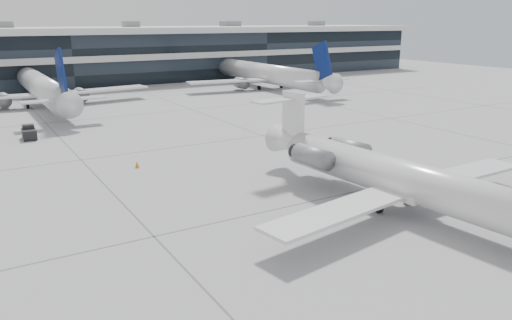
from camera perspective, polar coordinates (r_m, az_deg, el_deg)
ground at (r=35.38m, az=3.90°, el=-5.29°), size 220.00×220.00×0.00m
terminal at (r=110.97m, az=-21.30°, el=10.71°), size 170.00×22.00×10.00m
bg_jet_center at (r=83.76m, az=-23.07°, el=5.77°), size 32.00×40.00×9.60m
bg_jet_right at (r=97.42m, az=1.01°, el=8.25°), size 32.00×40.00×9.60m
regional_jet at (r=34.80m, az=17.07°, el=-2.22°), size 23.97×29.94×6.91m
traffic_cone at (r=45.49m, az=-13.45°, el=-0.51°), size 0.42×0.42×0.61m
far_tug at (r=60.35m, az=-24.51°, el=2.84°), size 1.51×2.45×1.52m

